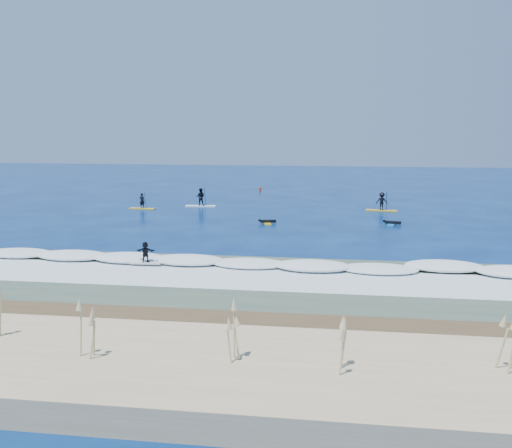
# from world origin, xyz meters

# --- Properties ---
(ground) EXTENTS (160.00, 160.00, 0.00)m
(ground) POSITION_xyz_m (0.00, 0.00, 0.00)
(ground) COLOR #04194E
(ground) RESTS_ON ground
(dune) EXTENTS (90.00, 7.00, 2.00)m
(dune) POSITION_xyz_m (0.00, -27.00, 0.00)
(dune) COLOR tan
(dune) RESTS_ON ground
(wet_sand_strip) EXTENTS (90.00, 5.00, 0.08)m
(wet_sand_strip) POSITION_xyz_m (0.00, -21.50, 0.00)
(wet_sand_strip) COLOR #453520
(wet_sand_strip) RESTS_ON ground
(shallow_water) EXTENTS (90.00, 13.00, 0.01)m
(shallow_water) POSITION_xyz_m (0.00, -14.00, 0.01)
(shallow_water) COLOR #3B503E
(shallow_water) RESTS_ON ground
(breaking_wave) EXTENTS (40.00, 6.00, 0.30)m
(breaking_wave) POSITION_xyz_m (0.00, -10.00, 0.00)
(breaking_wave) COLOR white
(breaking_wave) RESTS_ON ground
(whitewater) EXTENTS (34.00, 5.00, 0.02)m
(whitewater) POSITION_xyz_m (0.00, -13.00, 0.00)
(whitewater) COLOR silver
(whitewater) RESTS_ON ground
(dune_grass) EXTENTS (40.00, 4.00, 1.70)m
(dune_grass) POSITION_xyz_m (0.00, -27.00, 1.85)
(dune_grass) COLOR #D4C282
(dune_grass) RESTS_ON dune
(sup_paddler_left) EXTENTS (2.85, 0.94, 1.96)m
(sup_paddler_left) POSITION_xyz_m (-13.94, 12.76, 0.61)
(sup_paddler_left) COLOR gold
(sup_paddler_left) RESTS_ON ground
(sup_paddler_center) EXTENTS (3.35, 0.95, 2.33)m
(sup_paddler_center) POSITION_xyz_m (-8.26, 15.49, 0.87)
(sup_paddler_center) COLOR white
(sup_paddler_center) RESTS_ON ground
(sup_paddler_right) EXTENTS (3.28, 1.25, 2.24)m
(sup_paddler_right) POSITION_xyz_m (11.04, 14.88, 0.88)
(sup_paddler_right) COLOR gold
(sup_paddler_right) RESTS_ON ground
(prone_paddler_near) EXTENTS (1.63, 2.12, 0.43)m
(prone_paddler_near) POSITION_xyz_m (0.25, 5.66, 0.15)
(prone_paddler_near) COLOR gold
(prone_paddler_near) RESTS_ON ground
(prone_paddler_far) EXTENTS (1.63, 2.12, 0.43)m
(prone_paddler_far) POSITION_xyz_m (11.34, 6.57, 0.15)
(prone_paddler_far) COLOR blue
(prone_paddler_far) RESTS_ON ground
(wave_surfer) EXTENTS (1.97, 0.62, 1.41)m
(wave_surfer) POSITION_xyz_m (-5.46, -10.99, 0.80)
(wave_surfer) COLOR silver
(wave_surfer) RESTS_ON breaking_wave
(marker_buoy) EXTENTS (0.32, 0.32, 0.76)m
(marker_buoy) POSITION_xyz_m (-3.71, 30.41, 0.33)
(marker_buoy) COLOR red
(marker_buoy) RESTS_ON ground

